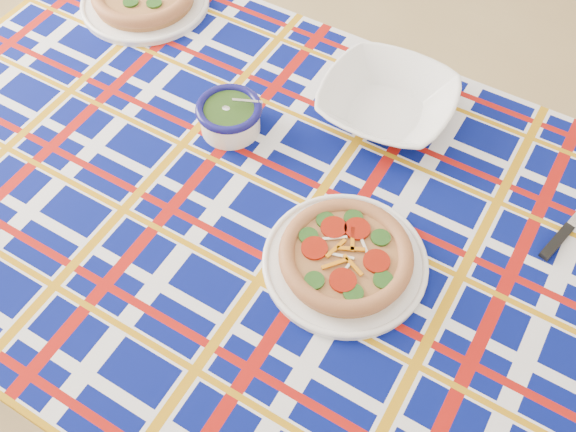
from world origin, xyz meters
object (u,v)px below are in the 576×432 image
(main_focaccia_plate, at_px, (346,256))
(pesto_bowl, at_px, (230,115))
(serving_bowl, at_px, (387,103))
(dining_table, at_px, (266,230))

(main_focaccia_plate, height_order, pesto_bowl, pesto_bowl)
(pesto_bowl, relative_size, serving_bowl, 0.49)
(pesto_bowl, height_order, serving_bowl, pesto_bowl)
(pesto_bowl, bearing_deg, dining_table, -51.41)
(main_focaccia_plate, xyz_separation_m, serving_bowl, (-0.02, 0.38, 0.00))
(main_focaccia_plate, relative_size, pesto_bowl, 2.24)
(main_focaccia_plate, height_order, serving_bowl, serving_bowl)
(main_focaccia_plate, bearing_deg, pesto_bowl, 142.36)
(dining_table, height_order, serving_bowl, serving_bowl)
(dining_table, height_order, main_focaccia_plate, main_focaccia_plate)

